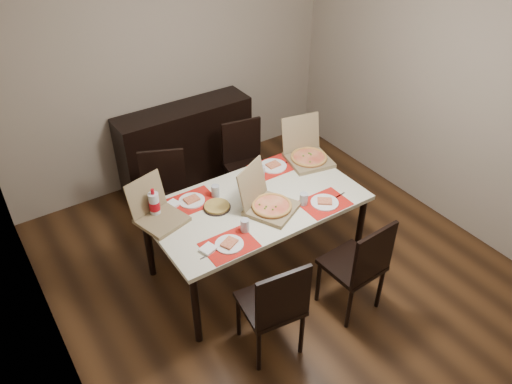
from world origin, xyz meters
TOP-DOWN VIEW (x-y plane):
  - ground at (0.00, 0.00)m, footprint 3.80×4.00m
  - room_walls at (0.00, 0.43)m, footprint 3.84×4.02m
  - sideboard at (0.00, 1.78)m, footprint 1.50×0.40m
  - dining_table at (-0.15, 0.14)m, footprint 1.80×1.00m
  - chair_near_left at (-0.56, -0.71)m, footprint 0.47×0.47m
  - chair_near_right at (0.25, -0.74)m, footprint 0.44×0.44m
  - chair_far_left at (-0.64, 0.96)m, footprint 0.55×0.55m
  - chair_far_right at (0.32, 1.03)m, footprint 0.49×0.49m
  - setting_near_left at (-0.59, -0.18)m, footprint 0.48×0.30m
  - setting_near_right at (0.27, -0.18)m, footprint 0.44×0.30m
  - setting_far_left at (-0.57, 0.43)m, footprint 0.50×0.30m
  - setting_far_right at (0.23, 0.47)m, footprint 0.51×0.30m
  - napkin_loose at (-0.08, 0.10)m, footprint 0.15×0.15m
  - pizza_box_center at (-0.13, -0.01)m, footprint 0.51×0.53m
  - pizza_box_right at (0.61, 0.41)m, footprint 0.46×0.49m
  - pizza_box_left at (-0.94, 0.37)m, footprint 0.42×0.45m
  - faina_plate at (-0.47, 0.24)m, footprint 0.23×0.23m
  - dip_bowl at (-0.07, 0.26)m, footprint 0.13×0.13m
  - soda_bottle at (-0.94, 0.43)m, footprint 0.09×0.09m

SIDE VIEW (x-z plane):
  - ground at x=0.00m, z-range -0.02..0.00m
  - sideboard at x=0.00m, z-range 0.00..0.90m
  - chair_near_left at x=-0.56m, z-range 0.05..0.98m
  - chair_near_right at x=0.25m, z-range 0.05..0.98m
  - chair_far_left at x=-0.64m, z-range 0.05..0.98m
  - chair_far_right at x=0.32m, z-range 0.05..0.98m
  - dining_table at x=-0.15m, z-range 0.31..1.06m
  - napkin_loose at x=-0.08m, z-range 0.75..0.77m
  - dip_bowl at x=-0.07m, z-range 0.75..0.78m
  - faina_plate at x=-0.47m, z-range 0.75..0.78m
  - setting_far_right at x=0.23m, z-range 0.72..0.83m
  - setting_far_left at x=-0.57m, z-range 0.72..0.83m
  - setting_near_left at x=-0.59m, z-range 0.72..0.83m
  - setting_near_right at x=0.27m, z-range 0.72..0.83m
  - pizza_box_center at x=-0.13m, z-range 0.62..0.99m
  - pizza_box_left at x=-0.94m, z-range 0.64..0.98m
  - pizza_box_right at x=0.61m, z-range 0.62..1.00m
  - soda_bottle at x=-0.94m, z-range 0.73..0.99m
  - room_walls at x=0.00m, z-range 0.42..3.04m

